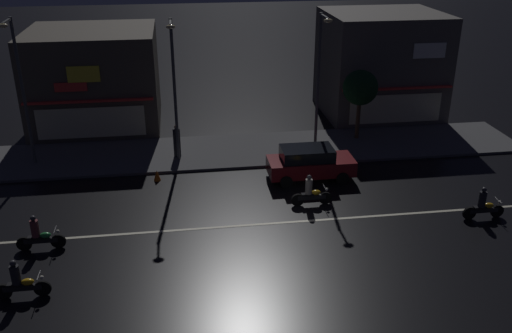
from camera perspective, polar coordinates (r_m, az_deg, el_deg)
name	(u,v)px	position (r m, az deg, el deg)	size (l,w,h in m)	color
ground_plane	(281,223)	(24.32, 2.60, -5.77)	(140.00, 140.00, 0.00)	black
lane_divider_stripe	(281,223)	(24.32, 2.60, -5.76)	(29.03, 0.16, 0.01)	beige
sidewalk_far	(254,150)	(31.69, -0.16, 1.73)	(30.55, 4.89, 0.14)	#4C4C4F
storefront_left_block	(95,78)	(36.52, -16.09, 8.64)	(7.64, 7.19, 5.98)	#4C443A
storefront_center_block	(380,64)	(38.22, 12.55, 10.17)	(7.30, 6.69, 6.65)	#56514C
streetlamp_west	(20,82)	(30.54, -22.92, 7.94)	(0.44, 1.64, 7.62)	#47494C
streetlamp_mid	(174,81)	(28.96, -8.36, 8.63)	(0.44, 1.64, 7.48)	#47494C
streetlamp_east	(319,74)	(29.96, 6.48, 9.34)	(0.44, 1.64, 7.57)	#47494C
pedestrian_on_sidewalk	(177,142)	(30.65, -8.08, 2.51)	(0.39, 0.39, 1.81)	#232328
street_tree	(360,88)	(32.84, 10.60, 7.86)	(2.03, 2.03, 4.09)	#473323
parked_car_near_kerb	(310,163)	(28.12, 5.50, 0.40)	(4.30, 1.98, 1.67)	maroon
motorcycle_lead	(483,206)	(26.29, 22.18, -3.71)	(1.90, 0.60, 1.52)	black
motorcycle_following	(39,235)	(23.77, -21.29, -6.56)	(1.90, 0.60, 1.52)	black
motorcycle_opposite_lane	(311,193)	(25.59, 5.60, -2.67)	(1.90, 0.60, 1.52)	black
motorcycle_trailing_far	(20,282)	(21.19, -22.95, -10.81)	(1.90, 0.60, 1.52)	black
traffic_cone	(157,175)	(28.44, -10.06, -0.90)	(0.36, 0.36, 0.55)	orange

